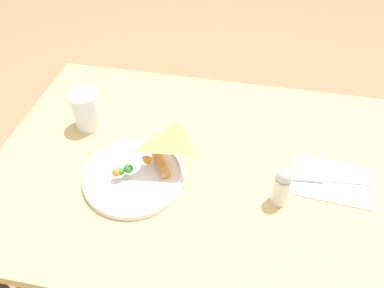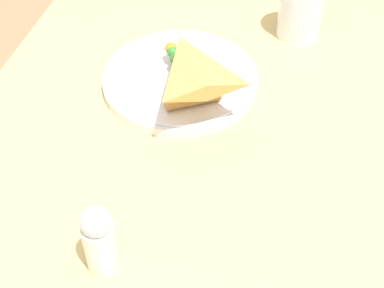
{
  "view_description": "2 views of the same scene",
  "coord_description": "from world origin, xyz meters",
  "px_view_note": "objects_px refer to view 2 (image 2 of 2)",
  "views": [
    {
      "loc": [
        0.08,
        -0.64,
        1.42
      ],
      "look_at": [
        -0.05,
        0.02,
        0.76
      ],
      "focal_mm": 35.0,
      "sensor_mm": 36.0,
      "label": 1
    },
    {
      "loc": [
        0.53,
        0.13,
        1.33
      ],
      "look_at": [
        -0.02,
        -0.02,
        0.74
      ],
      "focal_mm": 55.0,
      "sensor_mm": 36.0,
      "label": 2
    }
  ],
  "objects_px": {
    "salt_shaker": "(99,240)",
    "plate_pizza": "(181,78)",
    "milk_glass": "(301,10)",
    "dining_table": "(199,216)"
  },
  "relations": [
    {
      "from": "plate_pizza",
      "to": "salt_shaker",
      "type": "bearing_deg",
      "value": -0.09
    },
    {
      "from": "plate_pizza",
      "to": "milk_glass",
      "type": "relative_size",
      "value": 2.3
    },
    {
      "from": "dining_table",
      "to": "milk_glass",
      "type": "height_order",
      "value": "milk_glass"
    },
    {
      "from": "plate_pizza",
      "to": "salt_shaker",
      "type": "xyz_separation_m",
      "value": [
        0.35,
        -0.0,
        0.04
      ]
    },
    {
      "from": "dining_table",
      "to": "plate_pizza",
      "type": "xyz_separation_m",
      "value": [
        -0.17,
        -0.08,
        0.12
      ]
    },
    {
      "from": "milk_glass",
      "to": "dining_table",
      "type": "bearing_deg",
      "value": -13.94
    },
    {
      "from": "salt_shaker",
      "to": "milk_glass",
      "type": "bearing_deg",
      "value": 162.87
    },
    {
      "from": "salt_shaker",
      "to": "plate_pizza",
      "type": "bearing_deg",
      "value": 179.91
    },
    {
      "from": "dining_table",
      "to": "plate_pizza",
      "type": "relative_size",
      "value": 4.46
    },
    {
      "from": "dining_table",
      "to": "salt_shaker",
      "type": "xyz_separation_m",
      "value": [
        0.18,
        -0.08,
        0.16
      ]
    }
  ]
}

